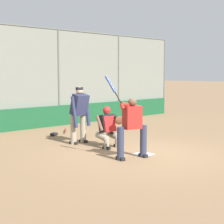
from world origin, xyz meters
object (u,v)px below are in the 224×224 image
object	(u,v)px
umpire_home	(79,113)
spare_bat_third_base_side	(65,130)
batter_at_plate	(132,126)
fielding_glove_on_dirt	(54,134)
catcher_behind_plate	(109,126)

from	to	relation	value
umpire_home	spare_bat_third_base_side	size ratio (longest dim) A/B	2.37
batter_at_plate	fielding_glove_on_dirt	bearing A→B (deg)	-84.51
spare_bat_third_base_side	fielding_glove_on_dirt	xyz separation A→B (m)	(0.84, 0.50, 0.02)
umpire_home	fielding_glove_on_dirt	world-z (taller)	umpire_home
catcher_behind_plate	fielding_glove_on_dirt	xyz separation A→B (m)	(-0.02, -2.74, -0.55)
umpire_home	fielding_glove_on_dirt	distance (m)	1.93
batter_at_plate	umpire_home	distance (m)	2.48
spare_bat_third_base_side	fielding_glove_on_dirt	bearing A→B (deg)	160.92
umpire_home	spare_bat_third_base_side	world-z (taller)	umpire_home
umpire_home	spare_bat_third_base_side	distance (m)	2.62
batter_at_plate	fielding_glove_on_dirt	world-z (taller)	batter_at_plate
batter_at_plate	fielding_glove_on_dirt	size ratio (longest dim) A/B	6.44
catcher_behind_plate	umpire_home	size ratio (longest dim) A/B	0.69
spare_bat_third_base_side	fielding_glove_on_dirt	size ratio (longest dim) A/B	2.25
umpire_home	batter_at_plate	bearing A→B (deg)	77.83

